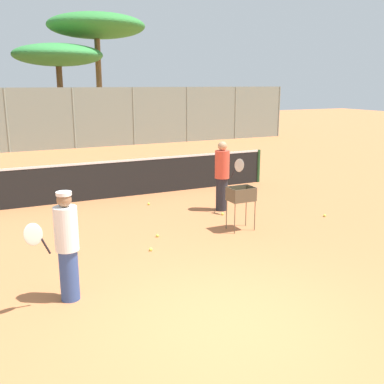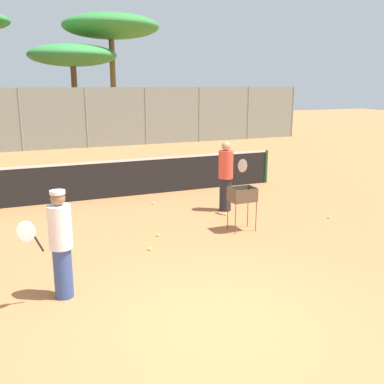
{
  "view_description": "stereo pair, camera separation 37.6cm",
  "coord_description": "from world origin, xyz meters",
  "px_view_note": "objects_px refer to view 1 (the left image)",
  "views": [
    {
      "loc": [
        -2.81,
        -4.68,
        3.17
      ],
      "look_at": [
        1.04,
        3.39,
        1.0
      ],
      "focal_mm": 42.0,
      "sensor_mm": 36.0,
      "label": 1
    },
    {
      "loc": [
        -2.47,
        -4.83,
        3.17
      ],
      "look_at": [
        1.04,
        3.39,
        1.0
      ],
      "focal_mm": 42.0,
      "sensor_mm": 36.0,
      "label": 2
    }
  ],
  "objects_px": {
    "ball_cart": "(241,198)",
    "player_red_cap": "(67,245)",
    "tennis_net": "(95,180)",
    "player_white_outfit": "(222,175)"
  },
  "relations": [
    {
      "from": "ball_cart",
      "to": "player_red_cap",
      "type": "bearing_deg",
      "value": -156.73
    },
    {
      "from": "player_white_outfit",
      "to": "ball_cart",
      "type": "xyz_separation_m",
      "value": [
        -0.41,
        -1.56,
        -0.17
      ]
    },
    {
      "from": "tennis_net",
      "to": "ball_cart",
      "type": "distance_m",
      "value": 4.58
    },
    {
      "from": "player_red_cap",
      "to": "ball_cart",
      "type": "xyz_separation_m",
      "value": [
        4.05,
        1.74,
        -0.13
      ]
    },
    {
      "from": "tennis_net",
      "to": "player_white_outfit",
      "type": "height_order",
      "value": "player_white_outfit"
    },
    {
      "from": "tennis_net",
      "to": "player_red_cap",
      "type": "relative_size",
      "value": 6.51
    },
    {
      "from": "tennis_net",
      "to": "player_white_outfit",
      "type": "distance_m",
      "value": 3.62
    },
    {
      "from": "tennis_net",
      "to": "player_white_outfit",
      "type": "xyz_separation_m",
      "value": [
        2.65,
        -2.43,
        0.35
      ]
    },
    {
      "from": "player_red_cap",
      "to": "player_white_outfit",
      "type": "bearing_deg",
      "value": -169.26
    },
    {
      "from": "tennis_net",
      "to": "player_red_cap",
      "type": "distance_m",
      "value": 6.02
    }
  ]
}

